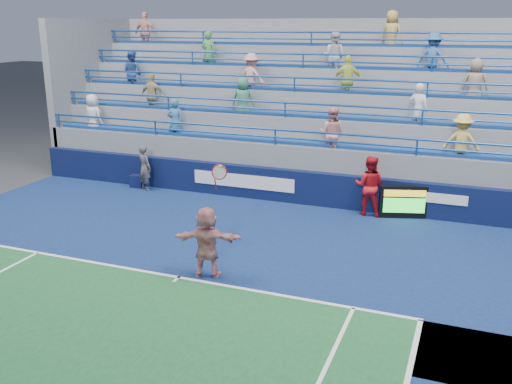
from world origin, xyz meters
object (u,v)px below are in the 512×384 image
at_px(tennis_player, 207,242).
at_px(line_judge, 145,168).
at_px(judge_chair, 138,180).
at_px(ball_girl, 369,186).
at_px(serve_speed_board, 404,202).

distance_m(tennis_player, line_judge, 7.66).
height_order(judge_chair, ball_girl, ball_girl).
bearing_deg(serve_speed_board, line_judge, -178.67).
bearing_deg(ball_girl, serve_speed_board, -176.15).
bearing_deg(line_judge, judge_chair, -6.54).
bearing_deg(line_judge, serve_speed_board, -156.24).
bearing_deg(ball_girl, line_judge, 1.34).
height_order(serve_speed_board, tennis_player, tennis_player).
bearing_deg(serve_speed_board, judge_chair, 179.67).
distance_m(line_judge, ball_girl, 7.84).
relative_size(serve_speed_board, judge_chair, 1.77).
distance_m(judge_chair, tennis_player, 8.19).
relative_size(judge_chair, ball_girl, 0.43).
bearing_deg(ball_girl, tennis_player, 65.53).
relative_size(judge_chair, line_judge, 0.50).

